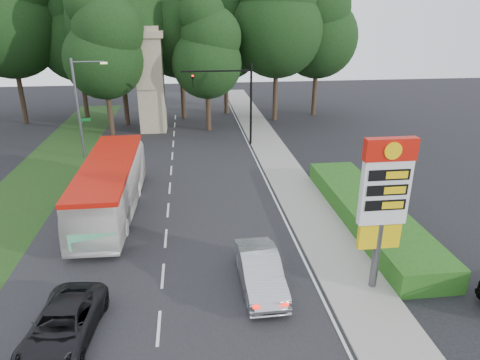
{
  "coord_description": "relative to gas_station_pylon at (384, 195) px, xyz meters",
  "views": [
    {
      "loc": [
        1.51,
        -12.93,
        11.39
      ],
      "look_at": [
        4.31,
        9.97,
        2.2
      ],
      "focal_mm": 32.0,
      "sensor_mm": 36.0,
      "label": 1
    }
  ],
  "objects": [
    {
      "name": "tree_west_near",
      "position": [
        -19.2,
        35.01,
        5.57
      ],
      "size": [
        8.4,
        8.4,
        16.5
      ],
      "color": "#2D2116",
      "rests_on": "ground"
    },
    {
      "name": "ground",
      "position": [
        -9.2,
        -1.99,
        -4.45
      ],
      "size": [
        120.0,
        120.0,
        0.0
      ],
      "primitive_type": "plane",
      "color": "black",
      "rests_on": "ground"
    },
    {
      "name": "tree_monument_right",
      "position": [
        -5.7,
        27.51,
        3.56
      ],
      "size": [
        6.72,
        6.72,
        13.2
      ],
      "color": "#2D2116",
      "rests_on": "ground"
    },
    {
      "name": "tree_center_left",
      "position": [
        -14.2,
        31.01,
        7.57
      ],
      "size": [
        10.08,
        10.08,
        19.8
      ],
      "color": "#2D2116",
      "rests_on": "ground"
    },
    {
      "name": "hedge",
      "position": [
        2.3,
        6.01,
        -3.85
      ],
      "size": [
        3.0,
        14.0,
        1.2
      ],
      "primitive_type": "cube",
      "color": "#1C4D14",
      "rests_on": "ground"
    },
    {
      "name": "suv_charcoal",
      "position": [
        -12.6,
        -1.69,
        -3.78
      ],
      "size": [
        2.72,
        5.02,
        1.34
      ],
      "primitive_type": "imported",
      "rotation": [
        0.0,
        0.0,
        -0.11
      ],
      "color": "black",
      "rests_on": "ground"
    },
    {
      "name": "transit_bus",
      "position": [
        -12.47,
        9.17,
        -2.85
      ],
      "size": [
        3.01,
        11.57,
        3.2
      ],
      "primitive_type": "imported",
      "rotation": [
        0.0,
        0.0,
        -0.03
      ],
      "color": "white",
      "rests_on": "ground"
    },
    {
      "name": "sedan_silver",
      "position": [
        -4.89,
        0.69,
        -3.65
      ],
      "size": [
        1.79,
        4.87,
        1.59
      ],
      "primitive_type": "imported",
      "rotation": [
        0.0,
        0.0,
        0.02
      ],
      "color": "#A6A9AE",
      "rests_on": "ground"
    },
    {
      "name": "tree_far_east",
      "position": [
        6.8,
        33.01,
        5.9
      ],
      "size": [
        8.68,
        8.68,
        17.05
      ],
      "color": "#2D2116",
      "rests_on": "ground"
    },
    {
      "name": "tree_east_mid",
      "position": [
        1.8,
        31.01,
        6.91
      ],
      "size": [
        9.52,
        9.52,
        18.7
      ],
      "color": "#2D2116",
      "rests_on": "ground"
    },
    {
      "name": "road_surface",
      "position": [
        -9.2,
        10.01,
        -4.44
      ],
      "size": [
        14.0,
        80.0,
        0.02
      ],
      "primitive_type": "cube",
      "color": "black",
      "rests_on": "ground"
    },
    {
      "name": "grass_verge_left",
      "position": [
        -18.7,
        16.01,
        -4.44
      ],
      "size": [
        5.0,
        50.0,
        0.02
      ],
      "primitive_type": "cube",
      "color": "#193814",
      "rests_on": "ground"
    },
    {
      "name": "streetlight_signs",
      "position": [
        -16.19,
        20.01,
        -0.01
      ],
      "size": [
        2.75,
        0.98,
        8.0
      ],
      "color": "#59595E",
      "rests_on": "ground"
    },
    {
      "name": "sidewalk_right",
      "position": [
        -0.7,
        10.01,
        -4.39
      ],
      "size": [
        3.0,
        80.0,
        0.12
      ],
      "primitive_type": "cube",
      "color": "gray",
      "rests_on": "ground"
    },
    {
      "name": "gas_station_pylon",
      "position": [
        0.0,
        0.0,
        0.0
      ],
      "size": [
        2.1,
        0.45,
        6.85
      ],
      "color": "#59595E",
      "rests_on": "ground"
    },
    {
      "name": "traffic_signal_mast",
      "position": [
        -3.52,
        22.0,
        0.22
      ],
      "size": [
        6.1,
        0.35,
        7.2
      ],
      "color": "black",
      "rests_on": "ground"
    },
    {
      "name": "monument",
      "position": [
        -11.2,
        28.01,
        0.66
      ],
      "size": [
        3.0,
        3.0,
        10.05
      ],
      "color": "gray",
      "rests_on": "ground"
    },
    {
      "name": "tree_monument_left",
      "position": [
        -15.2,
        27.01,
        4.23
      ],
      "size": [
        7.28,
        7.28,
        14.3
      ],
      "color": "#2D2116",
      "rests_on": "ground"
    },
    {
      "name": "tree_center_right",
      "position": [
        -8.2,
        33.01,
        6.57
      ],
      "size": [
        9.24,
        9.24,
        18.15
      ],
      "color": "#2D2116",
      "rests_on": "ground"
    },
    {
      "name": "tree_east_near",
      "position": [
        -3.2,
        35.01,
        5.23
      ],
      "size": [
        8.12,
        8.12,
        15.95
      ],
      "color": "#2D2116",
      "rests_on": "ground"
    },
    {
      "name": "tree_west_mid",
      "position": [
        -25.2,
        33.01,
        7.24
      ],
      "size": [
        9.8,
        9.8,
        19.25
      ],
      "color": "#2D2116",
      "rests_on": "ground"
    }
  ]
}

